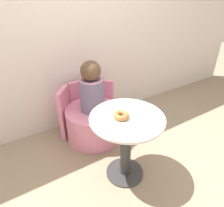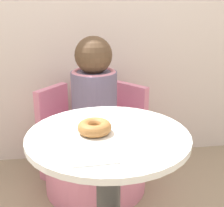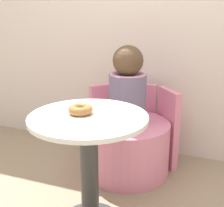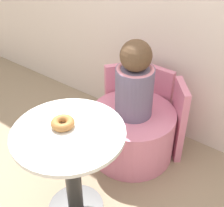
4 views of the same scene
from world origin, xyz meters
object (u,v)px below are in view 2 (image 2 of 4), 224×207
(round_table, at_px, (108,180))
(child_figure, at_px, (94,88))
(donut, at_px, (95,127))
(tub_chair, at_px, (95,159))

(round_table, distance_m, child_figure, 0.70)
(child_figure, relative_size, donut, 4.29)
(round_table, distance_m, tub_chair, 0.72)
(tub_chair, height_order, child_figure, child_figure)
(donut, bearing_deg, child_figure, 85.44)
(round_table, height_order, child_figure, child_figure)
(tub_chair, xyz_separation_m, donut, (-0.05, -0.65, 0.50))
(child_figure, bearing_deg, tub_chair, 180.00)
(round_table, bearing_deg, child_figure, 89.94)
(round_table, bearing_deg, donut, 164.45)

